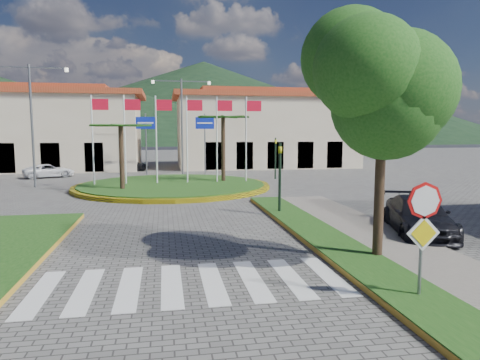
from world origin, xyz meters
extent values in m
cube|color=gray|center=(6.00, 2.00, 0.07)|extent=(4.00, 28.00, 0.15)
cube|color=#194714|center=(4.80, 2.00, 0.09)|extent=(1.60, 28.00, 0.18)
cube|color=silver|center=(0.00, 4.00, 0.01)|extent=(8.00, 3.00, 0.01)
cylinder|color=yellow|center=(0.00, 22.00, 0.12)|extent=(12.70, 12.70, 0.24)
cylinder|color=#194714|center=(0.00, 22.00, 0.15)|extent=(12.00, 12.00, 0.30)
cylinder|color=black|center=(-3.00, 20.00, 2.02)|extent=(0.28, 0.28, 4.05)
cylinder|color=black|center=(3.50, 23.00, 2.34)|extent=(0.28, 0.28, 4.68)
cylinder|color=silver|center=(-5.00, 22.50, 3.00)|extent=(0.10, 0.10, 6.00)
cube|color=red|center=(-4.45, 22.50, 5.40)|extent=(1.00, 0.03, 0.70)
cylinder|color=silver|center=(-3.00, 22.50, 3.00)|extent=(0.10, 0.10, 6.00)
cube|color=red|center=(-2.45, 22.50, 5.40)|extent=(1.00, 0.03, 0.70)
cylinder|color=silver|center=(-1.00, 22.50, 3.00)|extent=(0.10, 0.10, 6.00)
cube|color=red|center=(-0.45, 22.50, 5.40)|extent=(1.00, 0.03, 0.70)
cylinder|color=silver|center=(1.00, 22.50, 3.00)|extent=(0.10, 0.10, 6.00)
cube|color=red|center=(1.55, 22.50, 5.40)|extent=(1.00, 0.03, 0.70)
cylinder|color=silver|center=(3.00, 22.50, 3.00)|extent=(0.10, 0.10, 6.00)
cube|color=red|center=(3.55, 22.50, 5.40)|extent=(1.00, 0.03, 0.70)
cylinder|color=silver|center=(5.00, 22.50, 3.00)|extent=(0.10, 0.10, 6.00)
cube|color=red|center=(5.55, 22.50, 5.40)|extent=(1.00, 0.03, 0.70)
cylinder|color=slate|center=(4.90, 2.00, 1.25)|extent=(0.07, 0.07, 2.50)
cylinder|color=red|center=(4.90, 1.95, 2.25)|extent=(0.80, 0.03, 0.80)
cube|color=yellow|center=(4.90, 1.94, 1.55)|extent=(0.78, 0.03, 0.78)
cylinder|color=black|center=(5.50, 5.00, 2.20)|extent=(0.28, 0.28, 4.40)
ellipsoid|color=#174C14|center=(5.50, 5.00, 5.20)|extent=(3.60, 3.60, 3.20)
cylinder|color=black|center=(4.50, 12.00, 1.60)|extent=(0.12, 0.12, 3.20)
imported|color=gold|center=(4.50, 12.00, 2.60)|extent=(0.15, 0.18, 0.90)
cylinder|color=black|center=(8.00, 26.00, 1.60)|extent=(0.12, 0.12, 3.20)
imported|color=gold|center=(8.00, 26.00, 2.60)|extent=(0.18, 0.15, 0.90)
cylinder|color=slate|center=(-2.00, 31.00, 2.60)|extent=(0.12, 0.12, 5.20)
cube|color=#1023B1|center=(-2.00, 30.94, 4.40)|extent=(1.60, 0.05, 1.00)
cylinder|color=slate|center=(3.00, 31.00, 2.60)|extent=(0.12, 0.12, 5.20)
cube|color=#1023B1|center=(3.00, 30.94, 4.40)|extent=(1.60, 0.05, 1.00)
cylinder|color=slate|center=(1.00, 30.00, 4.00)|extent=(0.16, 0.16, 8.00)
cube|color=slate|center=(-0.20, 30.00, 7.80)|extent=(2.40, 0.08, 0.08)
cube|color=slate|center=(2.20, 30.00, 7.80)|extent=(2.40, 0.08, 0.08)
cylinder|color=slate|center=(-9.00, 24.00, 4.00)|extent=(0.16, 0.16, 8.00)
cube|color=slate|center=(-10.20, 24.00, 7.80)|extent=(2.40, 0.08, 0.08)
cube|color=slate|center=(-7.80, 24.00, 7.80)|extent=(2.40, 0.08, 0.08)
cube|color=beige|center=(-14.00, 38.00, 3.50)|extent=(22.00, 9.00, 7.00)
cube|color=#9F3C1E|center=(-14.00, 38.00, 7.25)|extent=(23.32, 9.54, 0.50)
cube|color=#9F3C1E|center=(-14.00, 38.00, 7.75)|extent=(16.50, 4.95, 0.60)
cube|color=beige|center=(10.00, 38.00, 3.50)|extent=(18.00, 9.00, 7.00)
cube|color=#9F3C1E|center=(10.00, 38.00, 7.25)|extent=(19.08, 9.54, 0.50)
cube|color=#9F3C1E|center=(10.00, 38.00, 7.75)|extent=(13.50, 4.95, 0.60)
cone|color=black|center=(15.00, 160.00, 15.00)|extent=(180.00, 180.00, 30.00)
cone|color=black|center=(70.00, 135.00, 9.00)|extent=(120.00, 120.00, 18.00)
cone|color=black|center=(-10.00, 130.00, 8.00)|extent=(110.00, 110.00, 16.00)
imported|color=white|center=(-9.67, 30.21, 0.54)|extent=(4.24, 3.15, 1.07)
imported|color=black|center=(-3.75, 35.30, 0.60)|extent=(3.78, 2.69, 1.19)
imported|color=black|center=(5.88, 36.07, 0.56)|extent=(3.55, 1.69, 1.12)
imported|color=black|center=(8.48, 7.65, 0.66)|extent=(3.15, 4.93, 1.33)
camera|label=1|loc=(-0.52, -6.15, 3.72)|focal=32.00mm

